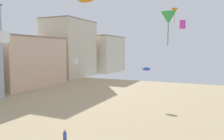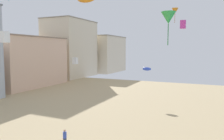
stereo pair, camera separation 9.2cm
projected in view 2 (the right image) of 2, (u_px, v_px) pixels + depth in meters
boardwalk_hotel_mid at (22, 61)px, 56.03m from camera, size 14.22×19.65×12.45m
boardwalk_hotel_far at (70, 49)px, 75.01m from camera, size 11.68×17.93×19.21m
boardwalk_hotel_distant at (98, 54)px, 93.66m from camera, size 17.95×19.64×14.84m
kite_flyer at (65, 137)px, 20.75m from camera, size 0.34×0.34×1.64m
kite_white_box at (4, 37)px, 21.21m from camera, size 0.69×0.69×1.09m
kite_white_box_2 at (75, 61)px, 48.89m from camera, size 0.93×0.93×1.46m
kite_magenta_box at (183, 24)px, 31.62m from camera, size 0.75×0.75×1.18m
kite_green_delta_2 at (168, 18)px, 21.90m from camera, size 1.47×1.47×3.33m
kite_orange_delta at (175, 11)px, 38.89m from camera, size 1.15×1.15×2.62m
kite_blue_parafoil at (147, 69)px, 40.80m from camera, size 1.62×0.45×0.63m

